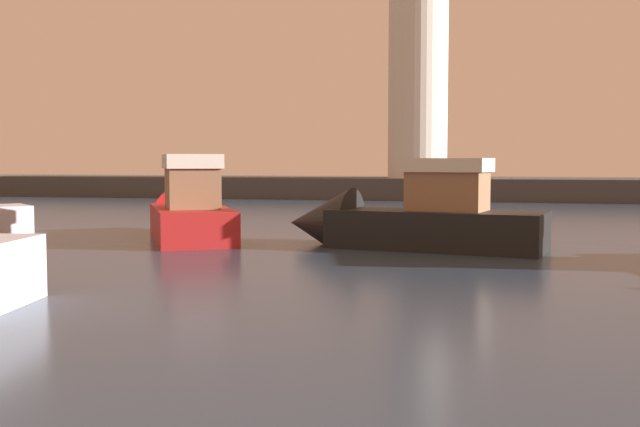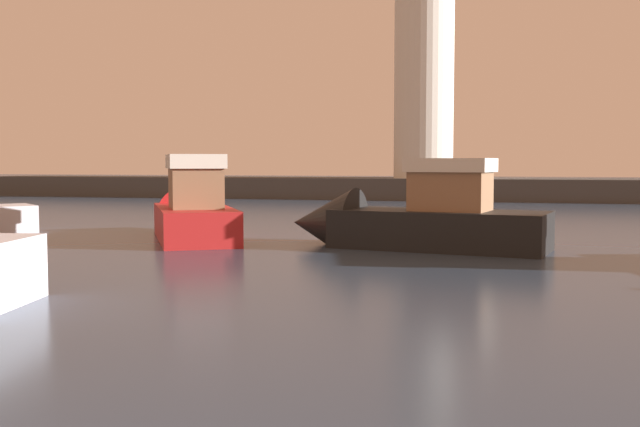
% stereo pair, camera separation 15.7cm
% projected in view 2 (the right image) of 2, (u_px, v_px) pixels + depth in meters
% --- Properties ---
extents(ground_plane, '(220.00, 220.00, 0.00)m').
position_uv_depth(ground_plane, '(391.00, 233.00, 27.77)').
color(ground_plane, '#2D3D51').
extents(breakwater, '(68.73, 5.54, 1.48)m').
position_uv_depth(breakwater, '(451.00, 189.00, 52.33)').
color(breakwater, '#423F3D').
rests_on(breakwater, ground_plane).
extents(lighthouse, '(4.09, 4.09, 18.61)m').
position_uv_depth(lighthouse, '(424.00, 50.00, 52.17)').
color(lighthouse, silver).
rests_on(lighthouse, breakwater).
extents(motorboat_0, '(8.35, 3.79, 3.24)m').
position_uv_depth(motorboat_0, '(401.00, 220.00, 23.17)').
color(motorboat_0, black).
rests_on(motorboat_0, ground_plane).
extents(motorboat_3, '(5.77, 7.77, 3.38)m').
position_uv_depth(motorboat_3, '(191.00, 212.00, 26.36)').
color(motorboat_3, '#B21E1E').
rests_on(motorboat_3, ground_plane).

